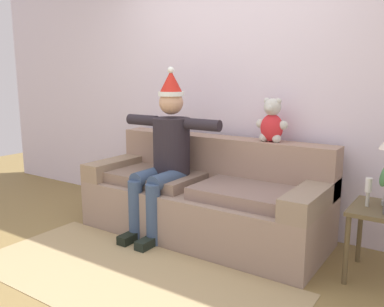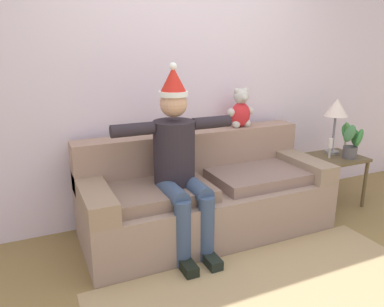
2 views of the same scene
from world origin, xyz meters
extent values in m
plane|color=olive|center=(0.00, 0.00, 0.00)|extent=(10.00, 10.00, 0.00)
cube|color=silver|center=(0.00, 1.55, 1.35)|extent=(7.00, 0.10, 2.70)
cube|color=gray|center=(0.00, 0.98, 0.22)|extent=(2.20, 0.88, 0.43)
cube|color=#9F806D|center=(0.00, 1.30, 0.65)|extent=(2.20, 0.24, 0.43)
cube|color=gray|center=(-0.99, 0.98, 0.52)|extent=(0.22, 0.88, 0.17)
cube|color=gray|center=(0.99, 0.98, 0.52)|extent=(0.22, 0.88, 0.17)
cube|color=#836B5C|center=(-0.50, 0.93, 0.48)|extent=(0.88, 0.62, 0.10)
cube|color=gray|center=(0.50, 0.93, 0.48)|extent=(0.88, 0.62, 0.10)
cylinder|color=#282229|center=(-0.32, 0.96, 0.79)|extent=(0.34, 0.34, 0.52)
sphere|color=tan|center=(-0.32, 0.96, 1.19)|extent=(0.22, 0.22, 0.22)
cylinder|color=white|center=(-0.32, 0.96, 1.27)|extent=(0.23, 0.23, 0.04)
cone|color=red|center=(-0.32, 0.96, 1.38)|extent=(0.21, 0.21, 0.20)
sphere|color=white|center=(-0.32, 0.96, 1.48)|extent=(0.06, 0.06, 0.06)
cylinder|color=#394D6E|center=(-0.42, 0.76, 0.53)|extent=(0.14, 0.40, 0.14)
cylinder|color=#394D6E|center=(-0.42, 0.56, 0.27)|extent=(0.13, 0.13, 0.53)
cube|color=black|center=(-0.42, 0.48, 0.04)|extent=(0.10, 0.24, 0.08)
cylinder|color=#394D6E|center=(-0.22, 0.76, 0.53)|extent=(0.14, 0.40, 0.14)
cylinder|color=#394D6E|center=(-0.22, 0.56, 0.27)|extent=(0.13, 0.13, 0.53)
cube|color=black|center=(-0.22, 0.48, 0.04)|extent=(0.10, 0.24, 0.08)
cylinder|color=#282229|center=(-0.66, 0.96, 1.01)|extent=(0.34, 0.10, 0.10)
cylinder|color=#282229|center=(0.02, 0.96, 1.01)|extent=(0.34, 0.10, 0.10)
ellipsoid|color=red|center=(0.51, 1.30, 0.99)|extent=(0.20, 0.16, 0.24)
sphere|color=beige|center=(0.51, 1.30, 1.17)|extent=(0.15, 0.15, 0.15)
sphere|color=beige|center=(0.51, 1.24, 1.16)|extent=(0.07, 0.07, 0.07)
sphere|color=beige|center=(0.46, 1.30, 1.22)|extent=(0.05, 0.05, 0.05)
sphere|color=beige|center=(0.56, 1.30, 1.22)|extent=(0.05, 0.05, 0.05)
sphere|color=beige|center=(0.41, 1.30, 1.02)|extent=(0.08, 0.08, 0.08)
sphere|color=beige|center=(0.45, 1.27, 0.90)|extent=(0.08, 0.08, 0.08)
sphere|color=beige|center=(0.62, 1.30, 1.02)|extent=(0.08, 0.08, 0.08)
sphere|color=beige|center=(0.57, 1.27, 0.90)|extent=(0.08, 0.08, 0.08)
cylinder|color=brown|center=(1.31, 0.78, 0.25)|extent=(0.04, 0.04, 0.50)
cylinder|color=brown|center=(1.31, 1.19, 0.25)|extent=(0.04, 0.04, 0.50)
cylinder|color=beige|center=(1.38, 0.97, 0.58)|extent=(0.02, 0.02, 0.10)
cylinder|color=white|center=(1.38, 0.97, 0.68)|extent=(0.04, 0.04, 0.10)
cube|color=tan|center=(0.00, -0.01, 0.00)|extent=(2.44, 1.09, 0.01)
camera|label=1|loc=(1.88, -1.97, 1.43)|focal=37.73mm
camera|label=2|loc=(-1.41, -1.77, 1.64)|focal=34.87mm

